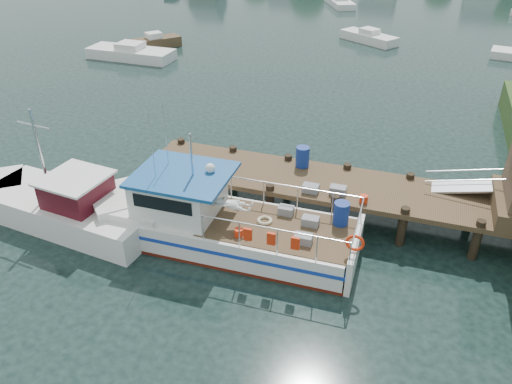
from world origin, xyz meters
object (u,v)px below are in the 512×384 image
(lobster_boat, at_px, (214,221))
(moored_a, at_px, (131,53))
(moored_b, at_px, (369,37))
(moored_d, at_px, (340,2))
(moored_rowboat, at_px, (154,42))
(dock, at_px, (470,184))
(work_boat, at_px, (62,205))

(lobster_boat, bearing_deg, moored_a, 126.82)
(moored_b, distance_m, moored_d, 15.60)
(moored_a, bearing_deg, moored_rowboat, 107.73)
(lobster_boat, bearing_deg, moored_d, 93.77)
(dock, xyz_separation_m, moored_rowboat, (-23.43, 19.60, -1.78))
(work_boat, relative_size, moored_b, 1.68)
(moored_d, bearing_deg, work_boat, -88.70)
(lobster_boat, relative_size, moored_b, 2.05)
(moored_rowboat, relative_size, moored_b, 0.80)
(work_boat, xyz_separation_m, moored_rowboat, (-8.78, 23.52, -0.27))
(dock, relative_size, moored_rowboat, 3.95)
(work_boat, bearing_deg, moored_d, 93.32)
(work_boat, distance_m, moored_b, 31.92)
(moored_b, relative_size, moored_d, 0.84)
(work_boat, height_order, moored_d, work_boat)
(dock, relative_size, lobster_boat, 1.55)
(lobster_boat, xyz_separation_m, moored_d, (-3.69, 45.09, -0.55))
(moored_rowboat, xyz_separation_m, moored_a, (-0.17, -3.38, -0.00))
(moored_a, height_order, moored_b, moored_a)
(lobster_boat, distance_m, moored_b, 30.42)
(work_boat, distance_m, moored_rowboat, 25.11)
(work_boat, height_order, moored_b, work_boat)
(lobster_boat, height_order, moored_d, lobster_boat)
(lobster_boat, height_order, moored_b, lobster_boat)
(moored_b, bearing_deg, moored_rowboat, -158.10)
(moored_b, xyz_separation_m, moored_d, (-5.20, 14.71, -0.04))
(moored_rowboat, relative_size, moored_d, 0.67)
(dock, bearing_deg, moored_rowboat, 140.08)
(moored_d, bearing_deg, lobster_boat, -80.93)
(moored_b, bearing_deg, work_boat, -106.41)
(lobster_boat, bearing_deg, moored_rowboat, 122.19)
(moored_rowboat, bearing_deg, work_boat, -90.19)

